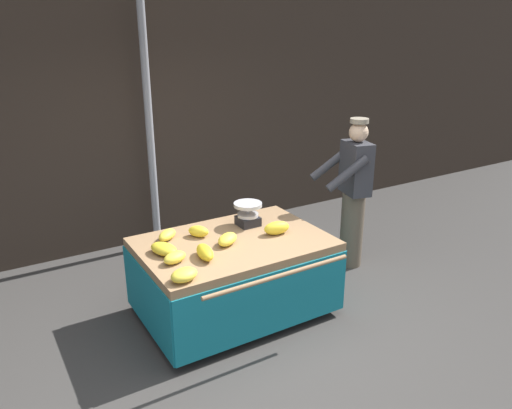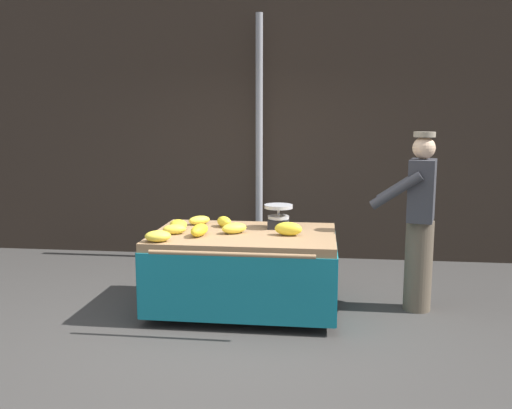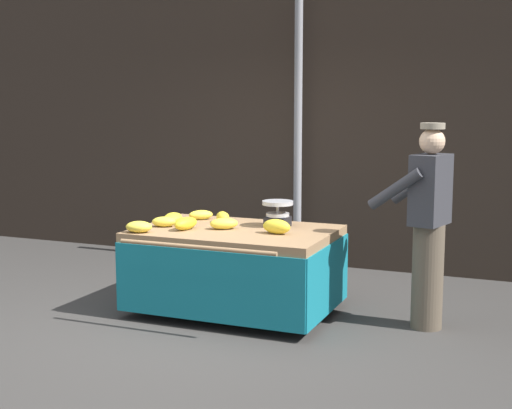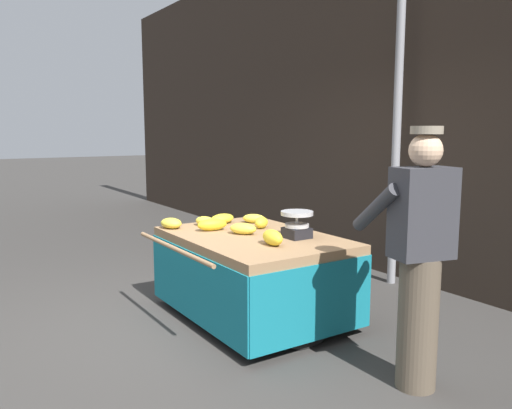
% 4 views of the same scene
% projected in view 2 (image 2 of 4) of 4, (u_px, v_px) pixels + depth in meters
% --- Properties ---
extents(ground_plane, '(60.00, 60.00, 0.00)m').
position_uv_depth(ground_plane, '(221.00, 338.00, 4.57)').
color(ground_plane, '#383533').
extents(back_wall, '(16.00, 0.24, 4.24)m').
position_uv_depth(back_wall, '(261.00, 97.00, 7.14)').
color(back_wall, '#332821').
rests_on(back_wall, ground).
extents(street_pole, '(0.09, 0.09, 3.12)m').
position_uv_depth(street_pole, '(259.00, 141.00, 6.87)').
color(street_pole, gray).
rests_on(street_pole, ground).
extents(banana_cart, '(1.74, 1.38, 0.76)m').
position_uv_depth(banana_cart, '(244.00, 253.00, 5.17)').
color(banana_cart, '#93704C').
rests_on(banana_cart, ground).
extents(weighing_scale, '(0.28, 0.28, 0.23)m').
position_uv_depth(weighing_scale, '(278.00, 216.00, 5.34)').
color(weighing_scale, black).
rests_on(weighing_scale, banana_cart).
extents(banana_bunch_0, '(0.25, 0.20, 0.09)m').
position_uv_depth(banana_bunch_0, '(175.00, 229.00, 5.07)').
color(banana_bunch_0, yellow).
rests_on(banana_bunch_0, banana_cart).
extents(banana_bunch_1, '(0.17, 0.30, 0.11)m').
position_uv_depth(banana_bunch_1, '(199.00, 230.00, 4.98)').
color(banana_bunch_1, gold).
rests_on(banana_bunch_1, banana_cart).
extents(banana_bunch_2, '(0.22, 0.23, 0.11)m').
position_uv_depth(banana_bunch_2, '(224.00, 222.00, 5.40)').
color(banana_bunch_2, yellow).
rests_on(banana_bunch_2, banana_cart).
extents(banana_bunch_3, '(0.27, 0.16, 0.13)m').
position_uv_depth(banana_bunch_3, '(288.00, 229.00, 5.00)').
color(banana_bunch_3, yellow).
rests_on(banana_bunch_3, banana_cart).
extents(banana_bunch_4, '(0.27, 0.23, 0.10)m').
position_uv_depth(banana_bunch_4, '(158.00, 236.00, 4.75)').
color(banana_bunch_4, yellow).
rests_on(banana_bunch_4, banana_cart).
extents(banana_bunch_5, '(0.25, 0.33, 0.10)m').
position_uv_depth(banana_bunch_5, '(178.00, 225.00, 5.27)').
color(banana_bunch_5, yellow).
rests_on(banana_bunch_5, banana_cart).
extents(banana_bunch_6, '(0.29, 0.26, 0.10)m').
position_uv_depth(banana_bunch_6, '(234.00, 228.00, 5.10)').
color(banana_bunch_6, yellow).
rests_on(banana_bunch_6, banana_cart).
extents(banana_bunch_7, '(0.26, 0.24, 0.09)m').
position_uv_depth(banana_bunch_7, '(199.00, 220.00, 5.53)').
color(banana_bunch_7, yellow).
rests_on(banana_bunch_7, banana_cart).
extents(vendor_person, '(0.66, 0.61, 1.71)m').
position_uv_depth(vendor_person, '(419.00, 221.00, 5.14)').
color(vendor_person, brown).
rests_on(vendor_person, ground).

